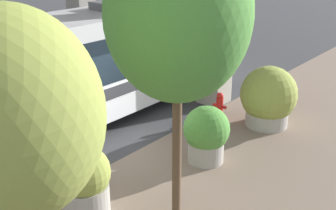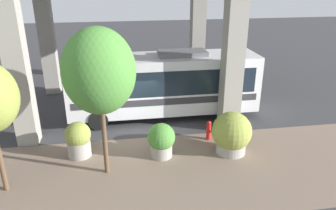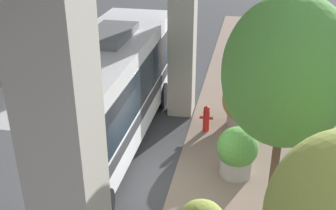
{
  "view_description": "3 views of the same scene",
  "coord_description": "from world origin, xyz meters",
  "views": [
    {
      "loc": [
        -7.19,
        7.0,
        5.42
      ],
      "look_at": [
        -0.6,
        -0.96,
        1.33
      ],
      "focal_mm": 45.0,
      "sensor_mm": 36.0,
      "label": 1
    },
    {
      "loc": [
        -13.98,
        0.54,
        7.47
      ],
      "look_at": [
        -1.11,
        -1.49,
        2.12
      ],
      "focal_mm": 35.0,
      "sensor_mm": 36.0,
      "label": 2
    },
    {
      "loc": [
        -1.86,
        9.34,
        7.26
      ],
      "look_at": [
        0.47,
        -2.13,
        1.57
      ],
      "focal_mm": 45.0,
      "sensor_mm": 36.0,
      "label": 3
    }
  ],
  "objects": [
    {
      "name": "ground_plane",
      "position": [
        0.0,
        0.0,
        0.0
      ],
      "size": [
        80.0,
        80.0,
        0.0
      ],
      "primitive_type": "plane",
      "color": "#38383A",
      "rests_on": "ground"
    },
    {
      "name": "sidewalk_strip",
      "position": [
        -3.0,
        0.0,
        0.01
      ],
      "size": [
        6.0,
        40.0,
        0.02
      ],
      "color": "#7A6656",
      "rests_on": "ground"
    },
    {
      "name": "bus",
      "position": [
        2.46,
        -1.82,
        1.96
      ],
      "size": [
        2.59,
        10.0,
        3.62
      ],
      "color": "silver",
      "rests_on": "ground"
    },
    {
      "name": "fire_hydrant",
      "position": [
        -0.6,
        -3.51,
        0.49
      ],
      "size": [
        0.46,
        0.22,
        0.97
      ],
      "color": "red",
      "rests_on": "ground"
    },
    {
      "name": "planter_front",
      "position": [
        -1.18,
        2.4,
        0.81
      ],
      "size": [
        1.1,
        1.1,
        1.6
      ],
      "color": "#9E998E",
      "rests_on": "ground"
    },
    {
      "name": "planter_middle",
      "position": [
        -1.91,
        -4.16,
        0.92
      ],
      "size": [
        1.72,
        1.72,
        1.9
      ],
      "color": "#9E998E",
      "rests_on": "ground"
    },
    {
      "name": "planter_back",
      "position": [
        -1.76,
        -1.09,
        0.79
      ],
      "size": [
        1.19,
        1.19,
        1.53
      ],
      "color": "#9E998E",
      "rests_on": "ground"
    },
    {
      "name": "street_tree_near",
      "position": [
        -2.63,
        1.22,
        4.18
      ],
      "size": [
        2.62,
        2.62,
        5.76
      ],
      "color": "brown",
      "rests_on": "ground"
    },
    {
      "name": "street_tree_far",
      "position": [
        -3.22,
        4.86,
        3.61
      ],
      "size": [
        2.04,
        2.04,
        4.86
      ],
      "color": "brown",
      "rests_on": "ground"
    }
  ]
}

